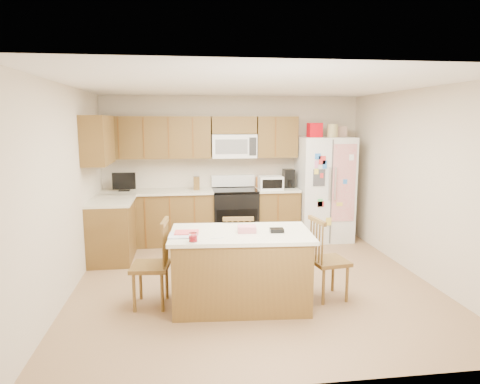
{
  "coord_description": "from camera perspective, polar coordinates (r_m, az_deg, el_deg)",
  "views": [
    {
      "loc": [
        -0.87,
        -5.26,
        2.07
      ],
      "look_at": [
        -0.12,
        0.35,
        1.13
      ],
      "focal_mm": 32.0,
      "sensor_mm": 36.0,
      "label": 1
    }
  ],
  "objects": [
    {
      "name": "ground",
      "position": [
        5.71,
        1.69,
        -11.82
      ],
      "size": [
        4.5,
        4.5,
        0.0
      ],
      "primitive_type": "plane",
      "color": "olive",
      "rests_on": "ground"
    },
    {
      "name": "room_shell",
      "position": [
        5.36,
        1.77,
        2.68
      ],
      "size": [
        4.6,
        4.6,
        2.52
      ],
      "color": "beige",
      "rests_on": "ground"
    },
    {
      "name": "cabinetry",
      "position": [
        7.14,
        -8.42,
        0.01
      ],
      "size": [
        3.36,
        1.56,
        2.15
      ],
      "color": "brown",
      "rests_on": "ground"
    },
    {
      "name": "stove",
      "position": [
        7.42,
        -0.71,
        -3.0
      ],
      "size": [
        0.76,
        0.65,
        1.13
      ],
      "color": "black",
      "rests_on": "ground"
    },
    {
      "name": "refrigerator",
      "position": [
        7.62,
        11.15,
        0.58
      ],
      "size": [
        0.9,
        0.79,
        2.04
      ],
      "color": "white",
      "rests_on": "ground"
    },
    {
      "name": "island",
      "position": [
        4.89,
        0.08,
        -10.13
      ],
      "size": [
        1.62,
        1.02,
        0.94
      ],
      "color": "brown",
      "rests_on": "ground"
    },
    {
      "name": "windsor_chair_left",
      "position": [
        4.96,
        -11.57,
        -9.59
      ],
      "size": [
        0.45,
        0.47,
        0.99
      ],
      "color": "brown",
      "rests_on": "ground"
    },
    {
      "name": "windsor_chair_back",
      "position": [
        5.46,
        -0.32,
        -8.01
      ],
      "size": [
        0.42,
        0.4,
        0.92
      ],
      "color": "brown",
      "rests_on": "ground"
    },
    {
      "name": "windsor_chair_right",
      "position": [
        5.16,
        11.53,
        -8.95
      ],
      "size": [
        0.46,
        0.47,
        0.97
      ],
      "color": "brown",
      "rests_on": "ground"
    }
  ]
}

